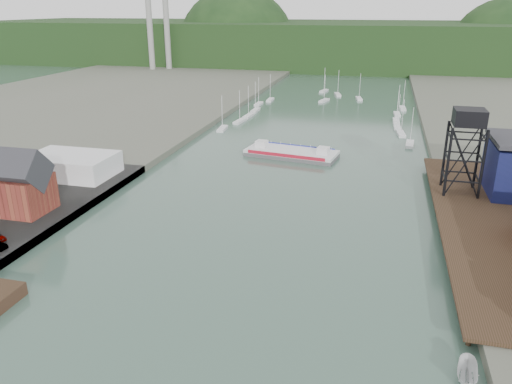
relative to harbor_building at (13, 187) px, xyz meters
The scene contains 10 objects.
ground 51.97m from the harbor_building, 35.54° to the right, with size 600.00×600.00×0.00m, color #314C3E.
east_pier 80.52m from the harbor_building, 10.75° to the left, with size 14.00×70.00×2.45m.
harbor_building is the anchor object (origin of this frame).
white_shed 20.22m from the harbor_building, 95.71° to the left, with size 18.00×12.00×4.50m, color silver.
lift_tower 82.49m from the harbor_building, 19.98° to the left, with size 6.50×6.50×16.00m.
marina_sailboats 116.48m from the harbor_building, 68.79° to the left, with size 57.71×92.65×0.90m.
smokestacks 213.72m from the harbor_building, 107.54° to the left, with size 11.20×8.20×60.00m.
distant_hills 274.04m from the harbor_building, 82.02° to the left, with size 500.00×120.00×80.00m.
chain_ferry 65.01m from the harbor_building, 51.70° to the left, with size 23.81×12.44×3.27m.
motorboat 76.16m from the harbor_building, 18.82° to the right, with size 1.98×5.27×2.04m, color silver.
Camera 1 is at (19.24, -38.91, 35.75)m, focal length 35.00 mm.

